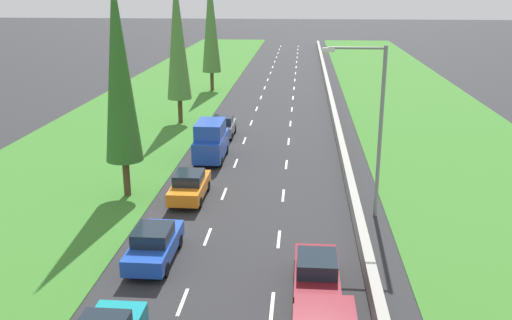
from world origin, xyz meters
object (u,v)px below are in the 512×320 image
object	(u,v)px
poplar_tree_third	(177,36)
poplar_tree_fourth	(211,21)
maroon_sedan_right_lane	(316,274)
street_light_mast	(374,120)
orange_sedan_left_lane	(190,186)
poplar_tree_second	(119,69)
blue_sedan_left_lane	(154,244)
grey_hatchback_left_lane	(223,126)
blue_van_left_lane	(211,141)

from	to	relation	value
poplar_tree_third	poplar_tree_fourth	xyz separation A→B (m)	(0.33, 16.12, 0.27)
maroon_sedan_right_lane	poplar_tree_third	xyz separation A→B (m)	(-11.48, 28.35, 6.77)
poplar_tree_third	street_light_mast	distance (m)	24.90
maroon_sedan_right_lane	poplar_tree_fourth	world-z (taller)	poplar_tree_fourth
street_light_mast	orange_sedan_left_lane	bearing A→B (deg)	170.69
poplar_tree_fourth	maroon_sedan_right_lane	bearing A→B (deg)	-75.92
poplar_tree_second	street_light_mast	world-z (taller)	poplar_tree_second
orange_sedan_left_lane	street_light_mast	distance (m)	11.05
blue_sedan_left_lane	orange_sedan_left_lane	distance (m)	7.72
grey_hatchback_left_lane	blue_van_left_lane	bearing A→B (deg)	-89.80
poplar_tree_third	poplar_tree_fourth	world-z (taller)	poplar_tree_fourth
blue_sedan_left_lane	orange_sedan_left_lane	bearing A→B (deg)	89.36
blue_van_left_lane	street_light_mast	xyz separation A→B (m)	(9.96, -9.28, 3.83)
blue_sedan_left_lane	maroon_sedan_right_lane	bearing A→B (deg)	-16.62
blue_sedan_left_lane	poplar_tree_fourth	size ratio (longest dim) A/B	0.33
poplar_tree_second	poplar_tree_fourth	world-z (taller)	poplar_tree_fourth
blue_sedan_left_lane	maroon_sedan_right_lane	size ratio (longest dim) A/B	1.00
blue_van_left_lane	street_light_mast	size ratio (longest dim) A/B	0.54
blue_van_left_lane	poplar_tree_third	xyz separation A→B (m)	(-4.48, 10.87, 6.19)
grey_hatchback_left_lane	poplar_tree_second	bearing A→B (deg)	-105.14
poplar_tree_fourth	blue_sedan_left_lane	bearing A→B (deg)	-84.57
blue_sedan_left_lane	poplar_tree_second	world-z (taller)	poplar_tree_second
orange_sedan_left_lane	maroon_sedan_right_lane	world-z (taller)	same
poplar_tree_second	poplar_tree_third	world-z (taller)	poplar_tree_third
blue_van_left_lane	poplar_tree_second	size ratio (longest dim) A/B	0.38
blue_van_left_lane	poplar_tree_third	size ratio (longest dim) A/B	0.37
poplar_tree_fourth	orange_sedan_left_lane	bearing A→B (deg)	-83.23
blue_sedan_left_lane	poplar_tree_second	xyz separation A→B (m)	(-3.65, 7.94, 6.62)
poplar_tree_third	poplar_tree_fourth	size ratio (longest dim) A/B	0.96
orange_sedan_left_lane	grey_hatchback_left_lane	bearing A→B (deg)	89.93
orange_sedan_left_lane	blue_van_left_lane	xyz separation A→B (m)	(0.04, 7.64, 0.59)
street_light_mast	grey_hatchback_left_lane	bearing A→B (deg)	122.35
blue_sedan_left_lane	street_light_mast	distance (m)	12.58
poplar_tree_third	blue_van_left_lane	bearing A→B (deg)	-67.60
blue_sedan_left_lane	poplar_tree_second	bearing A→B (deg)	114.71
grey_hatchback_left_lane	poplar_tree_fourth	bearing A→B (deg)	101.38
blue_sedan_left_lane	poplar_tree_fourth	xyz separation A→B (m)	(-4.02, 42.35, 7.04)
maroon_sedan_right_lane	street_light_mast	bearing A→B (deg)	70.20
blue_van_left_lane	poplar_tree_third	bearing A→B (deg)	112.40
blue_van_left_lane	street_light_mast	distance (m)	14.14
poplar_tree_second	orange_sedan_left_lane	bearing A→B (deg)	-3.50
orange_sedan_left_lane	blue_van_left_lane	distance (m)	7.67
blue_van_left_lane	maroon_sedan_right_lane	xyz separation A→B (m)	(7.00, -17.49, -0.59)
blue_sedan_left_lane	grey_hatchback_left_lane	distance (m)	21.83
blue_sedan_left_lane	street_light_mast	world-z (taller)	street_light_mast
orange_sedan_left_lane	poplar_tree_second	distance (m)	7.61
orange_sedan_left_lane	street_light_mast	bearing A→B (deg)	-9.31
orange_sedan_left_lane	grey_hatchback_left_lane	world-z (taller)	grey_hatchback_left_lane
orange_sedan_left_lane	street_light_mast	world-z (taller)	street_light_mast
blue_sedan_left_lane	poplar_tree_fourth	distance (m)	43.11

